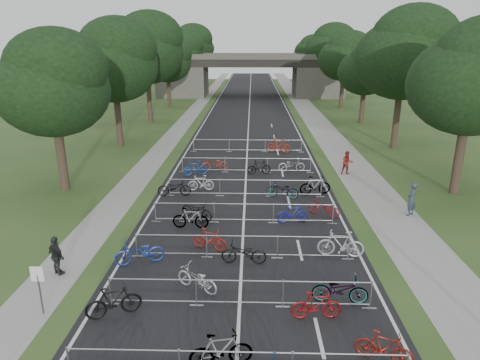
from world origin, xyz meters
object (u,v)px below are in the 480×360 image
Objects in this scene: park_sign at (38,281)px; pedestrian_c at (56,256)px; overpass_bridge at (250,75)px; pedestrian_b at (347,163)px; pedestrian_a at (411,199)px; bike_1 at (221,350)px.

park_sign is 1.10× the size of pedestrian_c.
overpass_bridge is 18.40× the size of pedestrian_b.
overpass_bridge reaches higher than park_sign.
pedestrian_a is (15.79, 9.25, -0.33)m from park_sign.
overpass_bridge is 16.64× the size of bike_1.
pedestrian_a is at bearing -122.73° from pedestrian_c.
overpass_bridge reaches higher than pedestrian_a.
pedestrian_c reaches higher than bike_1.
pedestrian_b is (-1.87, 7.44, -0.09)m from pedestrian_a.
overpass_bridge is 18.61× the size of pedestrian_c.
park_sign is 18.31m from pedestrian_a.
overpass_bridge is at bearing -121.17° from pedestrian_a.
bike_1 is 8.54m from pedestrian_c.
park_sign reaches higher than pedestrian_b.
pedestrian_b is at bearing -116.75° from pedestrian_a.
pedestrian_b reaches higher than pedestrian_c.
overpass_bridge is 16.99× the size of park_sign.
bike_1 is 14.97m from pedestrian_a.
overpass_bridge reaches higher than pedestrian_c.
overpass_bridge is at bearing -61.90° from pedestrian_c.
park_sign is 1.08× the size of pedestrian_b.
bike_1 is 1.12× the size of pedestrian_c.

